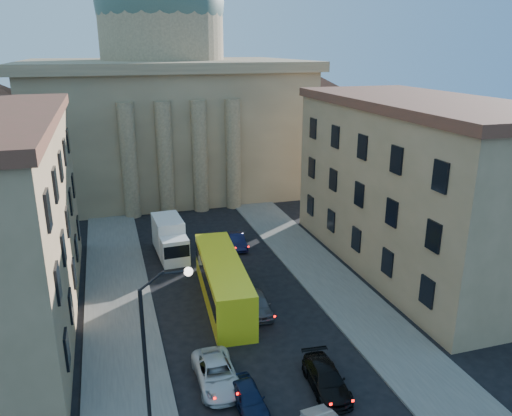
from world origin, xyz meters
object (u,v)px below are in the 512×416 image
(city_bus, at_px, (223,280))
(box_truck, at_px, (170,239))
(street_lamp, at_px, (155,339))
(car_left_near, at_px, (249,397))

(city_bus, height_order, box_truck, city_bus)
(city_bus, xyz_separation_m, box_truck, (-2.60, 10.33, -0.23))
(city_bus, distance_m, box_truck, 10.65)
(street_lamp, height_order, box_truck, street_lamp)
(car_left_near, bearing_deg, street_lamp, 179.83)
(city_bus, bearing_deg, street_lamp, -113.08)
(car_left_near, height_order, city_bus, city_bus)
(car_left_near, distance_m, box_truck, 22.25)
(car_left_near, relative_size, city_bus, 0.31)
(box_truck, bearing_deg, street_lamp, -102.03)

